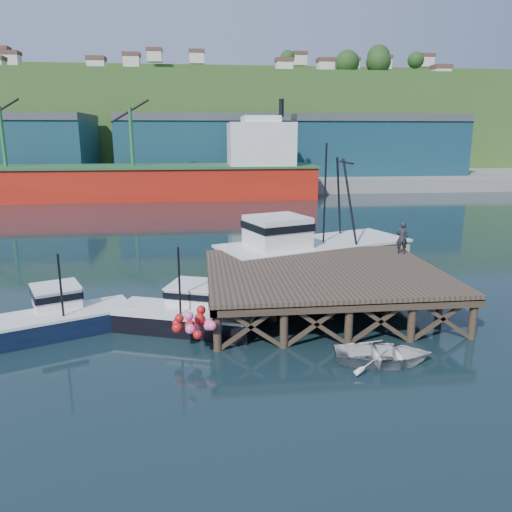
{
  "coord_description": "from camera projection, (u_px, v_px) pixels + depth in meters",
  "views": [
    {
      "loc": [
        -0.78,
        -24.42,
        8.96
      ],
      "look_at": [
        2.2,
        2.0,
        2.44
      ],
      "focal_mm": 35.0,
      "sensor_mm": 36.0,
      "label": 1
    }
  ],
  "objects": [
    {
      "name": "wharf",
      "position": [
        324.0,
        274.0,
        25.74
      ],
      "size": [
        12.0,
        10.0,
        2.62
      ],
      "color": "brown",
      "rests_on": "ground"
    },
    {
      "name": "far_quay",
      "position": [
        204.0,
        178.0,
        93.1
      ],
      "size": [
        160.0,
        40.0,
        2.0
      ],
      "primitive_type": "cube",
      "color": "gray",
      "rests_on": "ground"
    },
    {
      "name": "hillside",
      "position": [
        201.0,
        125.0,
        119.67
      ],
      "size": [
        220.0,
        50.0,
        22.0
      ],
      "primitive_type": "cube",
      "color": "#2D511E",
      "rests_on": "ground"
    },
    {
      "name": "warehouse_right",
      "position": [
        369.0,
        148.0,
        90.23
      ],
      "size": [
        30.0,
        16.0,
        9.0
      ],
      "primitive_type": "cube",
      "color": "#184551",
      "rests_on": "far_quay"
    },
    {
      "name": "boat_black",
      "position": [
        188.0,
        312.0,
        23.63
      ],
      "size": [
        7.09,
        5.88,
        4.11
      ],
      "rotation": [
        0.0,
        0.0,
        -0.34
      ],
      "color": "black",
      "rests_on": "ground"
    },
    {
      "name": "dinghy",
      "position": [
        383.0,
        354.0,
        19.95
      ],
      "size": [
        4.25,
        3.32,
        0.8
      ],
      "primitive_type": "imported",
      "rotation": [
        0.0,
        0.0,
        1.42
      ],
      "color": "silver",
      "rests_on": "ground"
    },
    {
      "name": "trawler",
      "position": [
        310.0,
        249.0,
        32.33
      ],
      "size": [
        13.33,
        8.58,
        8.41
      ],
      "rotation": [
        0.0,
        0.0,
        0.36
      ],
      "color": "#C8C381",
      "rests_on": "ground"
    },
    {
      "name": "cargo_ship",
      "position": [
        145.0,
        175.0,
        70.4
      ],
      "size": [
        55.5,
        10.0,
        13.75
      ],
      "color": "red",
      "rests_on": "ground"
    },
    {
      "name": "dockworker",
      "position": [
        402.0,
        238.0,
        29.12
      ],
      "size": [
        0.75,
        0.56,
        1.88
      ],
      "primitive_type": "imported",
      "rotation": [
        0.0,
        0.0,
        2.97
      ],
      "color": "#212129",
      "rests_on": "wharf"
    },
    {
      "name": "ground",
      "position": [
        218.0,
        312.0,
        25.79
      ],
      "size": [
        300.0,
        300.0,
        0.0
      ],
      "primitive_type": "plane",
      "color": "black",
      "rests_on": "ground"
    },
    {
      "name": "warehouse_mid",
      "position": [
        203.0,
        148.0,
        86.96
      ],
      "size": [
        28.0,
        16.0,
        9.0
      ],
      "primitive_type": "cube",
      "color": "#184551",
      "rests_on": "far_quay"
    },
    {
      "name": "boat_navy",
      "position": [
        61.0,
        315.0,
        23.14
      ],
      "size": [
        6.62,
        4.68,
        3.9
      ],
      "rotation": [
        0.0,
        0.0,
        0.41
      ],
      "color": "black",
      "rests_on": "ground"
    }
  ]
}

